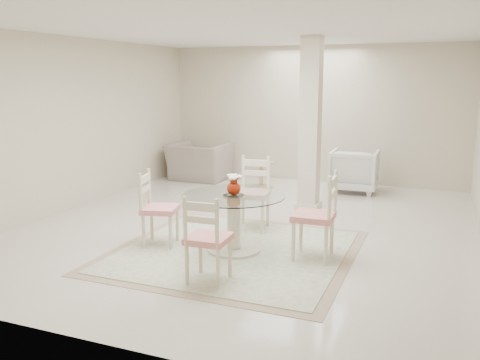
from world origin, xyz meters
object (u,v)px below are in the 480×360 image
at_px(column, 310,124).
at_px(dining_table, 234,223).
at_px(dining_chair_east, 320,210).
at_px(armchair_white, 354,171).
at_px(dining_chair_west, 155,203).
at_px(recliner_taupe, 199,162).
at_px(dining_chair_north, 254,188).
at_px(side_table, 261,176).
at_px(red_vase, 234,185).
at_px(dining_chair_south, 206,233).

bearing_deg(column, dining_table, -97.22).
relative_size(dining_chair_east, armchair_white, 1.32).
height_order(column, dining_chair_west, column).
height_order(dining_chair_east, recliner_taupe, dining_chair_east).
bearing_deg(dining_chair_north, column, 65.50).
bearing_deg(armchair_white, dining_chair_north, 71.11).
distance_m(dining_chair_west, side_table, 3.68).
bearing_deg(dining_chair_west, red_vase, -96.90).
bearing_deg(dining_chair_north, dining_chair_west, -135.15).
height_order(dining_table, red_vase, red_vase).
xyz_separation_m(dining_chair_east, side_table, (-1.92, 3.42, -0.36)).
bearing_deg(column, armchair_white, 72.64).
height_order(column, recliner_taupe, column).
bearing_deg(red_vase, dining_table, 161.57).
relative_size(red_vase, dining_chair_north, 0.23).
xyz_separation_m(dining_chair_west, recliner_taupe, (-1.37, 3.99, -0.17)).
height_order(dining_chair_south, side_table, dining_chair_south).
bearing_deg(dining_chair_north, dining_chair_south, -90.67).
distance_m(dining_chair_south, side_table, 4.67).
xyz_separation_m(dining_table, red_vase, (0.00, -0.00, 0.47)).
bearing_deg(armchair_white, red_vase, 77.12).
bearing_deg(recliner_taupe, dining_table, 121.89).
bearing_deg(recliner_taupe, dining_chair_south, 117.37).
height_order(column, dining_table, column).
height_order(column, dining_chair_north, column).
distance_m(dining_chair_north, armchair_white, 3.05).
xyz_separation_m(dining_chair_north, recliner_taupe, (-2.25, 2.84, -0.21)).
distance_m(column, dining_chair_north, 1.64).
relative_size(dining_chair_east, side_table, 2.21).
relative_size(column, dining_table, 2.20).
relative_size(dining_chair_east, dining_chair_west, 1.09).
xyz_separation_m(red_vase, dining_chair_west, (-1.01, -0.13, -0.29)).
relative_size(red_vase, dining_chair_east, 0.22).
distance_m(dining_chair_west, recliner_taupe, 4.22).
bearing_deg(dining_chair_west, column, -41.62).
xyz_separation_m(dining_table, dining_chair_west, (-1.01, -0.13, 0.19)).
bearing_deg(dining_table, column, 82.78).
distance_m(column, red_vase, 2.48).
relative_size(dining_chair_north, dining_chair_south, 1.07).
xyz_separation_m(red_vase, dining_chair_north, (-0.12, 1.01, -0.25)).
bearing_deg(column, dining_chair_east, -72.71).
height_order(red_vase, recliner_taupe, red_vase).
relative_size(dining_chair_east, dining_chair_south, 1.10).
distance_m(red_vase, dining_chair_west, 1.06).
height_order(dining_chair_west, dining_chair_south, dining_chair_west).
xyz_separation_m(column, dining_chair_east, (0.71, -2.29, -0.75)).
bearing_deg(dining_chair_south, dining_chair_west, -40.43).
xyz_separation_m(dining_chair_south, recliner_taupe, (-2.49, 4.87, -0.17)).
height_order(dining_table, dining_chair_north, dining_chair_north).
relative_size(red_vase, dining_chair_west, 0.24).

